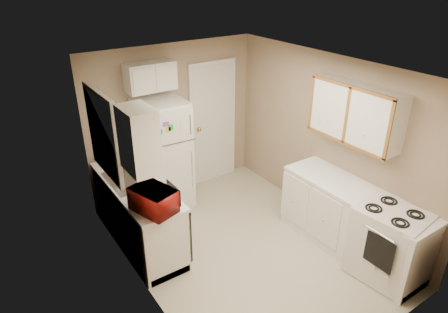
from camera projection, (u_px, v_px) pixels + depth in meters
floor at (245, 247)px, 5.36m from camera, size 3.80×3.80×0.00m
ceiling at (250, 70)px, 4.30m from camera, size 3.80×3.80×0.00m
wall_left at (139, 203)px, 4.13m from camera, size 3.80×3.80×0.00m
wall_right at (328, 141)px, 5.54m from camera, size 3.80×3.80×0.00m
wall_back at (174, 121)px, 6.24m from camera, size 2.80×2.80×0.00m
wall_front at (381, 253)px, 3.42m from camera, size 2.80×2.80×0.00m
left_counter at (138, 213)px, 5.28m from camera, size 0.60×1.80×0.90m
dishwasher at (179, 226)px, 4.96m from camera, size 0.03×0.58×0.72m
sink at (131, 182)px, 5.21m from camera, size 0.54×0.74×0.16m
microwave at (154, 199)px, 4.47m from camera, size 0.57×0.42×0.34m
soap_bottle at (115, 162)px, 5.42m from camera, size 0.09×0.09×0.17m
window_blinds at (104, 134)px, 4.75m from camera, size 0.10×0.98×1.08m
upper_cabinet_left at (139, 140)px, 4.10m from camera, size 0.30×0.45×0.70m
refrigerator at (163, 156)px, 5.93m from camera, size 0.74×0.72×1.70m
cabinet_over_fridge at (150, 76)px, 5.58m from camera, size 0.70×0.30×0.40m
interior_door at (213, 123)px, 6.64m from camera, size 0.86×0.06×2.08m
right_counter at (352, 221)px, 5.12m from camera, size 0.60×2.00×0.90m
stove at (387, 245)px, 4.70m from camera, size 0.69×0.81×0.90m
upper_cabinet_right at (356, 113)px, 4.82m from camera, size 0.30×1.20×0.70m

